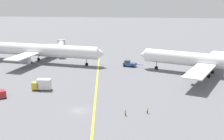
# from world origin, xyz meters

# --- Properties ---
(ground_plane) EXTENTS (600.00, 600.00, 0.00)m
(ground_plane) POSITION_xyz_m (0.00, 0.00, 0.00)
(ground_plane) COLOR slate
(taxiway_stripe) EXTENTS (14.68, 119.22, 0.01)m
(taxiway_stripe) POSITION_xyz_m (2.83, 10.00, 0.00)
(taxiway_stripe) COLOR yellow
(taxiway_stripe) RESTS_ON ground
(airliner_at_gate_left) EXTENTS (56.96, 38.76, 15.47)m
(airliner_at_gate_left) POSITION_xyz_m (-27.67, 54.57, 5.48)
(airliner_at_gate_left) COLOR white
(airliner_at_gate_left) RESTS_ON ground
(airliner_being_pushed) EXTENTS (47.79, 48.40, 15.99)m
(airliner_being_pushed) POSITION_xyz_m (38.67, 40.24, 5.38)
(airliner_being_pushed) COLOR white
(airliner_being_pushed) RESTS_ON ground
(pushback_tug) EXTENTS (8.35, 4.36, 2.81)m
(pushback_tug) POSITION_xyz_m (10.88, 51.29, 1.18)
(pushback_tug) COLOR #2D4C8C
(pushback_tug) RESTS_ON ground
(gse_catering_truck_tall) EXTENTS (5.95, 2.67, 3.50)m
(gse_catering_truck_tall) POSITION_xyz_m (-15.06, 16.52, 1.76)
(gse_catering_truck_tall) COLOR gold
(gse_catering_truck_tall) RESTS_ON ground
(gse_container_dolly_flat) EXTENTS (3.72, 3.87, 2.15)m
(gse_container_dolly_flat) POSITION_xyz_m (-24.55, 8.20, 1.17)
(gse_container_dolly_flat) COLOR slate
(gse_container_dolly_flat) RESTS_ON ground
(ground_crew_wing_walker_right) EXTENTS (0.48, 0.36, 1.59)m
(ground_crew_wing_walker_right) POSITION_xyz_m (17.74, -0.13, 0.82)
(ground_crew_wing_walker_right) COLOR #2D3351
(ground_crew_wing_walker_right) RESTS_ON ground
(ground_crew_marshaller_foreground) EXTENTS (0.43, 0.41, 1.57)m
(ground_crew_marshaller_foreground) POSITION_xyz_m (12.28, -2.33, 0.81)
(ground_crew_marshaller_foreground) COLOR #4C4C51
(ground_crew_marshaller_foreground) RESTS_ON ground
(jet_bridge) EXTENTS (7.31, 18.90, 6.13)m
(jet_bridge) POSITION_xyz_m (-23.78, 74.67, 4.35)
(jet_bridge) COLOR #B7B7BC
(jet_bridge) RESTS_ON ground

